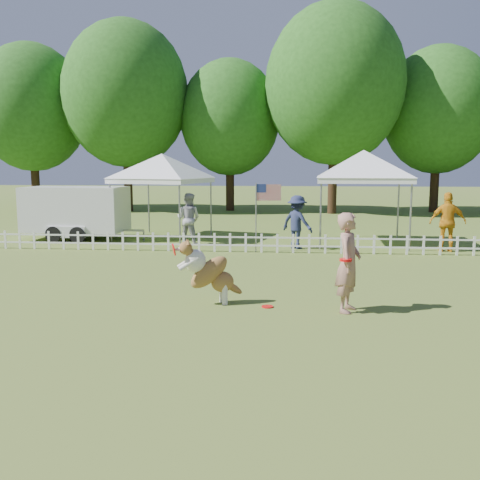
{
  "coord_description": "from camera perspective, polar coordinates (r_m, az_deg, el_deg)",
  "views": [
    {
      "loc": [
        0.64,
        -9.7,
        2.76
      ],
      "look_at": [
        -0.46,
        2.0,
        1.1
      ],
      "focal_mm": 40.0,
      "sensor_mm": 36.0,
      "label": 1
    }
  ],
  "objects": [
    {
      "name": "canopy_tent_right",
      "position": [
        19.1,
        12.91,
        4.34
      ],
      "size": [
        3.26,
        3.26,
        3.19
      ],
      "primitive_type": null,
      "rotation": [
        0.0,
        0.0,
        -0.06
      ],
      "color": "white",
      "rests_on": "ground"
    },
    {
      "name": "spectator_a",
      "position": [
        18.65,
        -5.51,
        2.27
      ],
      "size": [
        1.01,
        0.87,
        1.79
      ],
      "primitive_type": "imported",
      "rotation": [
        0.0,
        0.0,
        2.89
      ],
      "color": "#A09EA3",
      "rests_on": "ground"
    },
    {
      "name": "tree_center_right",
      "position": [
        30.99,
        10.04,
        14.48
      ],
      "size": [
        7.6,
        7.6,
        12.6
      ],
      "primitive_type": null,
      "color": "#214F16",
      "rests_on": "ground"
    },
    {
      "name": "dog",
      "position": [
        10.62,
        -3.21,
        -3.45
      ],
      "size": [
        1.32,
        0.82,
        1.3
      ],
      "primitive_type": null,
      "rotation": [
        0.0,
        0.0,
        0.35
      ],
      "color": "brown",
      "rests_on": "ground"
    },
    {
      "name": "handler",
      "position": [
        10.23,
        11.49,
        -2.37
      ],
      "size": [
        0.63,
        0.79,
        1.88
      ],
      "primitive_type": "imported",
      "rotation": [
        0.0,
        0.0,
        1.27
      ],
      "color": "#A17161",
      "rests_on": "ground"
    },
    {
      "name": "tree_left",
      "position": [
        32.82,
        -12.07,
        13.54
      ],
      "size": [
        7.4,
        7.4,
        12.0
      ],
      "primitive_type": null,
      "color": "#214F16",
      "rests_on": "ground"
    },
    {
      "name": "tree_center_left",
      "position": [
        32.48,
        -1.09,
        11.82
      ],
      "size": [
        6.0,
        6.0,
        9.8
      ],
      "primitive_type": null,
      "color": "#214F16",
      "rests_on": "ground"
    },
    {
      "name": "frisbee_on_turf",
      "position": [
        10.53,
        2.94,
        -7.11
      ],
      "size": [
        0.29,
        0.29,
        0.02
      ],
      "primitive_type": "cylinder",
      "rotation": [
        0.0,
        0.0,
        0.3
      ],
      "color": "red",
      "rests_on": "ground"
    },
    {
      "name": "ground",
      "position": [
        10.11,
        1.55,
        -7.81
      ],
      "size": [
        120.0,
        120.0,
        0.0
      ],
      "primitive_type": "plane",
      "color": "#4D6D22",
      "rests_on": "ground"
    },
    {
      "name": "tree_far_left",
      "position": [
        35.46,
        -21.29,
        11.94
      ],
      "size": [
        6.6,
        6.6,
        11.0
      ],
      "primitive_type": null,
      "color": "#214F16",
      "rests_on": "ground"
    },
    {
      "name": "tree_right",
      "position": [
        33.36,
        20.33,
        11.75
      ],
      "size": [
        6.2,
        6.2,
        10.4
      ],
      "primitive_type": null,
      "color": "#214F16",
      "rests_on": "ground"
    },
    {
      "name": "canopy_tent_left",
      "position": [
        20.25,
        -8.26,
        4.53
      ],
      "size": [
        3.65,
        3.65,
        3.09
      ],
      "primitive_type": null,
      "rotation": [
        0.0,
        0.0,
        -0.25
      ],
      "color": "white",
      "rests_on": "ground"
    },
    {
      "name": "cargo_trailer",
      "position": [
        20.77,
        -17.1,
        2.81
      ],
      "size": [
        4.58,
        2.13,
        1.99
      ],
      "primitive_type": null,
      "rotation": [
        0.0,
        0.0,
        -0.03
      ],
      "color": "white",
      "rests_on": "ground"
    },
    {
      "name": "picket_fence",
      "position": [
        16.89,
        3.15,
        -0.34
      ],
      "size": [
        22.0,
        0.08,
        0.6
      ],
      "primitive_type": null,
      "color": "white",
      "rests_on": "ground"
    },
    {
      "name": "spectator_b",
      "position": [
        17.73,
        6.11,
        1.91
      ],
      "size": [
        1.3,
        1.2,
        1.76
      ],
      "primitive_type": "imported",
      "rotation": [
        0.0,
        0.0,
        2.51
      ],
      "color": "#212848",
      "rests_on": "ground"
    },
    {
      "name": "spectator_c",
      "position": [
        18.25,
        21.28,
        1.8
      ],
      "size": [
        1.14,
        0.55,
        1.9
      ],
      "primitive_type": "imported",
      "rotation": [
        0.0,
        0.0,
        3.07
      ],
      "color": "orange",
      "rests_on": "ground"
    },
    {
      "name": "flag_pole",
      "position": [
        16.93,
        1.72,
        2.41
      ],
      "size": [
        0.85,
        0.21,
        2.2
      ],
      "primitive_type": null,
      "rotation": [
        0.0,
        0.0,
        0.15
      ],
      "color": "gray",
      "rests_on": "ground"
    }
  ]
}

